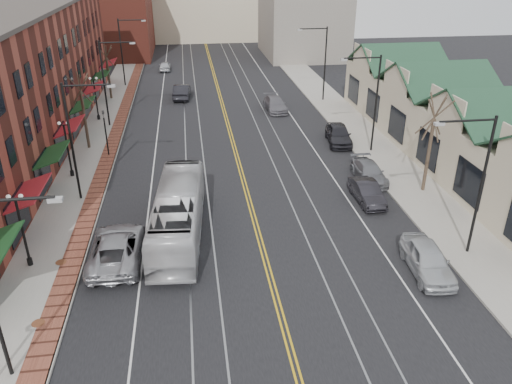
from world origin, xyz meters
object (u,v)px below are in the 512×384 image
object	(u,v)px
parked_car_a	(427,260)
parked_car_d	(339,134)
parked_car_b	(367,192)
parked_suv	(117,248)
transit_bus	(178,214)
parked_car_c	(369,172)

from	to	relation	value
parked_car_a	parked_car_d	xyz separation A→B (m)	(0.95, 19.81, 0.04)
parked_car_b	parked_car_a	bearing A→B (deg)	-88.26
parked_car_b	parked_suv	bearing A→B (deg)	-163.41
transit_bus	parked_car_c	size ratio (longest dim) A/B	2.37
parked_car_c	parked_car_a	bearing A→B (deg)	-94.41
transit_bus	parked_car_d	world-z (taller)	transit_bus
parked_car_a	parked_car_b	bearing A→B (deg)	96.97
parked_suv	parked_car_d	xyz separation A→B (m)	(17.44, 16.39, 0.00)
parked_car_d	parked_car_c	bearing A→B (deg)	-82.71
transit_bus	parked_car_b	bearing A→B (deg)	-162.68
transit_bus	parked_suv	size ratio (longest dim) A/B	1.83
parked_car_c	parked_car_d	bearing A→B (deg)	90.20
parked_suv	parked_car_b	size ratio (longest dim) A/B	1.42
parked_car_a	parked_car_c	xyz separation A→B (m)	(0.95, 11.79, -0.13)
transit_bus	parked_car_b	distance (m)	13.05
transit_bus	parked_suv	bearing A→B (deg)	37.27
parked_car_b	parked_car_d	world-z (taller)	parked_car_d
parked_car_c	parked_car_b	bearing A→B (deg)	-111.61
parked_suv	parked_car_c	distance (m)	19.34
transit_bus	parked_suv	xyz separation A→B (m)	(-3.41, -2.18, -0.69)
parked_car_a	parked_car_c	distance (m)	11.83
parked_suv	parked_car_c	size ratio (longest dim) A/B	1.30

